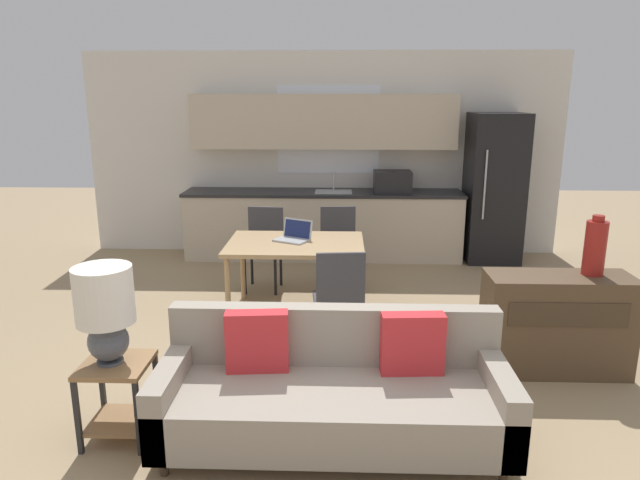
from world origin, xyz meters
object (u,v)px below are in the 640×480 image
object	(u,v)px
dining_table	(296,249)
vase	(595,247)
side_table	(118,388)
credenza	(556,324)
couch	(333,392)
refrigerator	(494,188)
dining_chair_near_right	(339,296)
table_lamp	(105,307)
dining_chair_far_right	(338,244)
dining_chair_far_left	(264,245)
laptop	(294,235)

from	to	relation	value
dining_table	vase	bearing A→B (deg)	-24.54
side_table	credenza	distance (m)	3.27
dining_table	couch	xyz separation A→B (m)	(0.40, -2.13, -0.35)
refrigerator	dining_chair_near_right	bearing A→B (deg)	-124.64
vase	dining_table	bearing A→B (deg)	155.46
refrigerator	table_lamp	size ratio (longest dim) A/B	3.08
refrigerator	couch	xyz separation A→B (m)	(-2.03, -4.16, -0.63)
credenza	vase	xyz separation A→B (m)	(0.25, 0.05, 0.61)
refrigerator	dining_chair_far_right	xyz separation A→B (m)	(-2.01, -1.19, -0.45)
table_lamp	couch	bearing A→B (deg)	1.56
dining_chair_near_right	dining_chair_far_left	distance (m)	1.85
refrigerator	vase	size ratio (longest dim) A/B	4.11
table_lamp	vase	bearing A→B (deg)	17.64
side_table	vase	world-z (taller)	vase
couch	credenza	world-z (taller)	couch
couch	vase	distance (m)	2.34
table_lamp	dining_chair_far_right	world-z (taller)	table_lamp
table_lamp	credenza	distance (m)	3.33
refrigerator	laptop	size ratio (longest dim) A/B	4.79
side_table	credenza	bearing A→B (deg)	18.37
side_table	dining_chair_near_right	size ratio (longest dim) A/B	0.57
side_table	table_lamp	xyz separation A→B (m)	(-0.03, 0.00, 0.54)
credenza	laptop	xyz separation A→B (m)	(-2.16, 1.23, 0.40)
refrigerator	dining_chair_far_left	bearing A→B (deg)	-156.39
credenza	laptop	bearing A→B (deg)	150.39
refrigerator	dining_chair_near_right	xyz separation A→B (m)	(-2.00, -2.89, -0.45)
dining_table	vase	size ratio (longest dim) A/B	2.84
laptop	refrigerator	bearing A→B (deg)	65.70
dining_chair_far_left	credenza	bearing A→B (deg)	-32.65
credenza	dining_chair_near_right	size ratio (longest dim) A/B	1.22
laptop	table_lamp	bearing A→B (deg)	-86.15
vase	dining_chair_far_left	size ratio (longest dim) A/B	0.51
dining_table	credenza	world-z (taller)	credenza
vase	laptop	world-z (taller)	vase
side_table	dining_chair_far_left	world-z (taller)	dining_chair_far_left
dining_table	dining_chair_far_right	distance (m)	0.96
refrigerator	dining_table	distance (m)	3.18
dining_chair_far_right	laptop	distance (m)	0.92
couch	laptop	size ratio (longest dim) A/B	5.36
refrigerator	laptop	distance (m)	3.13
credenza	vase	distance (m)	0.66
couch	vase	bearing A→B (deg)	27.54
couch	table_lamp	xyz separation A→B (m)	(-1.39, -0.04, 0.56)
dining_chair_far_right	dining_chair_far_left	distance (m)	0.84
credenza	laptop	size ratio (longest dim) A/B	2.77
dining_table	laptop	bearing A→B (deg)	101.66
credenza	dining_chair_near_right	world-z (taller)	dining_chair_near_right
side_table	credenza	world-z (taller)	credenza
dining_chair_near_right	dining_chair_far_left	bearing A→B (deg)	-68.21
credenza	dining_chair_far_left	distance (m)	3.20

